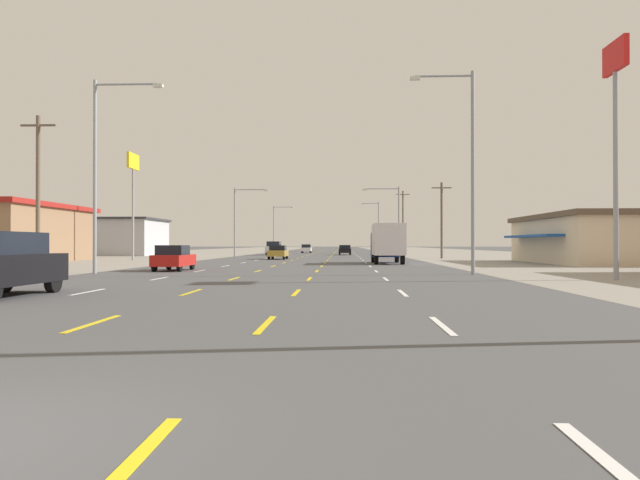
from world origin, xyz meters
The scene contains 25 objects.
ground_plane centered at (0.00, 66.00, 0.00)m, with size 572.00×572.00×0.00m, color #4C4C4F.
lot_apron_left centered at (-24.75, 66.00, 0.00)m, with size 28.00×440.00×0.01m, color gray.
lot_apron_right centered at (24.75, 66.00, 0.00)m, with size 28.00×440.00×0.01m, color gray.
lane_markings centered at (0.00, 104.50, 0.01)m, with size 10.64×227.60×0.01m.
signal_span_wire centered at (-0.04, 6.01, 5.31)m, with size 25.45×0.52×8.80m.
hatchback_far_left_near centered at (-6.94, 29.93, 0.78)m, with size 1.72×3.90×1.54m.
box_truck_far_right_mid centered at (6.95, 43.14, 1.84)m, with size 2.40×7.20×3.23m.
sedan_inner_left_midfar centered at (-3.57, 56.10, 0.76)m, with size 1.80×4.50×1.46m.
suv_far_left_far centered at (-6.78, 79.03, 1.03)m, with size 1.98×4.90×1.98m.
sedan_inner_right_farther centered at (3.56, 80.20, 0.76)m, with size 1.80×4.50×1.46m.
hatchback_inner_left_farthest centered at (-3.32, 99.17, 0.78)m, with size 1.72×3.90×1.54m.
storefront_left_row_1 centered at (-28.29, 47.20, 2.67)m, with size 11.95×16.25×5.31m.
storefront_left_row_2 centered at (-27.14, 76.18, 2.63)m, with size 8.79×11.42×5.23m.
storefront_right_row_1 centered at (26.86, 44.84, 2.07)m, with size 15.68×16.79×4.11m.
pole_sign_left_row_1 centered at (-17.23, 50.94, 8.14)m, with size 0.24×2.78×10.46m.
pole_sign_right_row_0 centered at (15.53, 21.84, 7.91)m, with size 0.24×2.10×10.72m.
streetlight_left_row_0 centered at (-9.81, 26.18, 6.00)m, with size 3.82×0.26×10.52m.
streetlight_right_row_0 centered at (9.87, 26.18, 6.08)m, with size 3.39×0.26×10.76m.
streetlight_left_row_1 centered at (-9.66, 66.38, 5.07)m, with size 4.28×0.26×8.60m.
streetlight_right_row_1 centered at (9.62, 66.38, 5.12)m, with size 4.57×0.26×8.65m.
streetlight_left_row_2 centered at (-9.75, 106.58, 5.24)m, with size 3.89×0.26×9.03m.
streetlight_right_row_2 centered at (9.83, 106.58, 5.54)m, with size 3.46×0.26×9.69m.
utility_pole_left_row_0 centered at (-15.49, 30.22, 4.96)m, with size 2.20×0.26×9.53m.
utility_pole_right_row_1 centered at (14.26, 59.96, 4.42)m, with size 2.20×0.26×8.46m.
utility_pole_right_row_2 centered at (13.29, 91.93, 5.44)m, with size 2.20×0.26×10.49m.
Camera 1 is at (3.30, -4.44, 1.61)m, focal length 32.31 mm.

